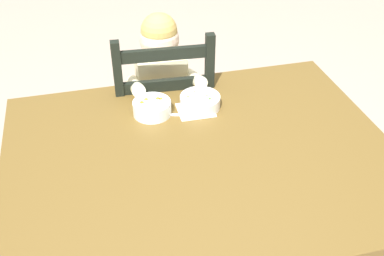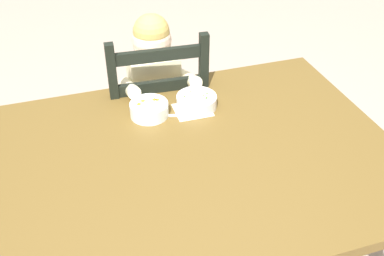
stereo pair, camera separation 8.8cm
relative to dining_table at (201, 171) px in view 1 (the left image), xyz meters
The scene contains 7 objects.
dining_table is the anchor object (origin of this frame).
dining_chair 0.60m from the dining_table, 93.04° to the left, with size 0.45×0.45×0.95m.
child_figure 0.57m from the dining_table, 92.75° to the left, with size 0.32×0.31×0.98m.
bowl_of_peas 0.31m from the dining_table, 76.21° to the left, with size 0.16×0.16×0.05m.
bowl_of_carrots 0.33m from the dining_table, 113.79° to the left, with size 0.15×0.15×0.06m.
spoon 0.28m from the dining_table, 105.32° to the left, with size 0.14×0.06×0.01m.
paper_napkin 0.28m from the dining_table, 80.03° to the left, with size 0.14×0.13×0.00m, color white.
Camera 1 is at (-0.34, -1.22, 1.73)m, focal length 43.59 mm.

